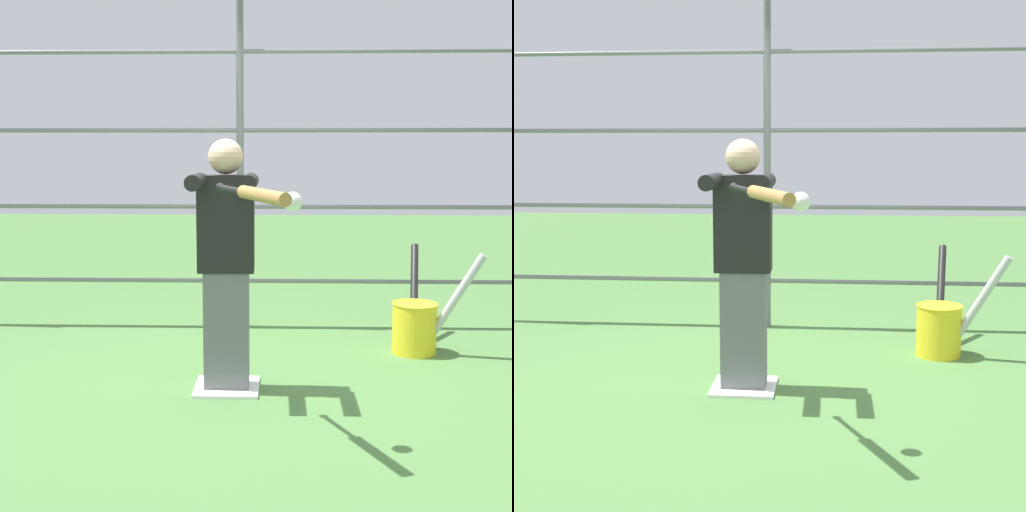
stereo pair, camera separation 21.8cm
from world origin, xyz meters
The scene contains 7 objects.
ground_plane centered at (0.00, 0.00, 0.00)m, with size 24.00×24.00×0.00m, color #4C7A3D.
home_plate centered at (0.00, 0.00, 0.01)m, with size 0.40×0.40×0.02m.
fence_backstop centered at (0.00, -1.60, 1.33)m, with size 5.51×0.06×2.66m.
batter centered at (0.00, 0.02, 0.84)m, with size 0.40×0.52×1.55m.
baseball_bat_swinging centered at (-0.21, 0.86, 1.28)m, with size 0.40×0.77×0.08m.
softball_in_flight centered at (-0.39, 0.85, 1.24)m, with size 0.10×0.10×0.10m.
bat_bucket centered at (-1.34, -0.85, 0.22)m, with size 0.64×0.85×0.77m.
Camera 2 is at (-0.54, 4.28, 1.49)m, focal length 50.00 mm.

